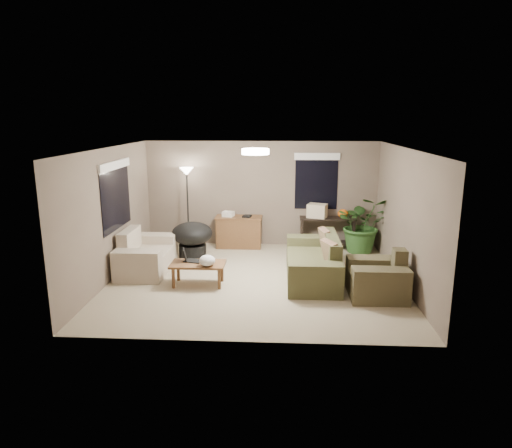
# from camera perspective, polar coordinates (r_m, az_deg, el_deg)

# --- Properties ---
(room_shell) EXTENTS (5.50, 5.50, 5.50)m
(room_shell) POSITION_cam_1_polar(r_m,az_deg,el_deg) (8.49, -0.08, 1.00)
(room_shell) COLOR tan
(room_shell) RESTS_ON ground
(main_sofa) EXTENTS (0.95, 2.20, 0.85)m
(main_sofa) POSITION_cam_1_polar(r_m,az_deg,el_deg) (8.88, 7.30, -4.93)
(main_sofa) COLOR #4D4C2E
(main_sofa) RESTS_ON ground
(throw_pillows) EXTENTS (0.39, 1.40, 0.47)m
(throw_pillows) POSITION_cam_1_polar(r_m,az_deg,el_deg) (8.80, 9.03, -2.74)
(throw_pillows) COLOR #8C7251
(throw_pillows) RESTS_ON main_sofa
(loveseat) EXTENTS (0.90, 1.60, 0.85)m
(loveseat) POSITION_cam_1_polar(r_m,az_deg,el_deg) (9.52, -13.68, -3.95)
(loveseat) COLOR beige
(loveseat) RESTS_ON ground
(armchair) EXTENTS (0.95, 1.00, 0.85)m
(armchair) POSITION_cam_1_polar(r_m,az_deg,el_deg) (8.25, 14.97, -6.72)
(armchair) COLOR #46402A
(armchair) RESTS_ON ground
(coffee_table) EXTENTS (1.00, 0.55, 0.42)m
(coffee_table) POSITION_cam_1_polar(r_m,az_deg,el_deg) (8.53, -7.27, -5.27)
(coffee_table) COLOR brown
(coffee_table) RESTS_ON ground
(laptop) EXTENTS (0.40, 0.31, 0.24)m
(laptop) POSITION_cam_1_polar(r_m,az_deg,el_deg) (8.61, -8.28, -4.26)
(laptop) COLOR black
(laptop) RESTS_ON coffee_table
(plastic_bag) EXTENTS (0.36, 0.34, 0.20)m
(plastic_bag) POSITION_cam_1_polar(r_m,az_deg,el_deg) (8.30, -6.13, -4.56)
(plastic_bag) COLOR white
(plastic_bag) RESTS_ON coffee_table
(desk) EXTENTS (1.10, 0.50, 0.75)m
(desk) POSITION_cam_1_polar(r_m,az_deg,el_deg) (10.88, -2.15, -0.97)
(desk) COLOR brown
(desk) RESTS_ON ground
(desk_papers) EXTENTS (0.71, 0.31, 0.12)m
(desk_papers) POSITION_cam_1_polar(r_m,az_deg,el_deg) (10.79, -3.00, 1.21)
(desk_papers) COLOR silver
(desk_papers) RESTS_ON desk
(console_table) EXTENTS (1.30, 0.40, 0.75)m
(console_table) POSITION_cam_1_polar(r_m,az_deg,el_deg) (10.87, 8.89, -0.81)
(console_table) COLOR black
(console_table) RESTS_ON ground
(pumpkin) EXTENTS (0.27, 0.27, 0.20)m
(pumpkin) POSITION_cam_1_polar(r_m,az_deg,el_deg) (10.82, 10.81, 1.29)
(pumpkin) COLOR orange
(pumpkin) RESTS_ON console_table
(cardboard_box) EXTENTS (0.51, 0.44, 0.32)m
(cardboard_box) POSITION_cam_1_polar(r_m,az_deg,el_deg) (10.75, 7.65, 1.65)
(cardboard_box) COLOR beige
(cardboard_box) RESTS_ON console_table
(papasan_chair) EXTENTS (0.97, 0.97, 0.80)m
(papasan_chair) POSITION_cam_1_polar(r_m,az_deg,el_deg) (10.15, -7.98, -1.63)
(papasan_chair) COLOR black
(papasan_chair) RESTS_ON ground
(floor_lamp) EXTENTS (0.32, 0.32, 1.91)m
(floor_lamp) POSITION_cam_1_polar(r_m,az_deg,el_deg) (10.74, -8.64, 5.34)
(floor_lamp) COLOR black
(floor_lamp) RESTS_ON ground
(ceiling_fixture) EXTENTS (0.50, 0.50, 0.10)m
(ceiling_fixture) POSITION_cam_1_polar(r_m,az_deg,el_deg) (8.32, -0.08, 9.04)
(ceiling_fixture) COLOR white
(ceiling_fixture) RESTS_ON room_shell
(houseplant) EXTENTS (1.19, 1.32, 1.03)m
(houseplant) POSITION_cam_1_polar(r_m,az_deg,el_deg) (10.73, 13.17, -0.76)
(houseplant) COLOR #2D5923
(houseplant) RESTS_ON ground
(cat_scratching_post) EXTENTS (0.32, 0.32, 0.50)m
(cat_scratching_post) POSITION_cam_1_polar(r_m,az_deg,el_deg) (8.95, 14.75, -5.66)
(cat_scratching_post) COLOR tan
(cat_scratching_post) RESTS_ON ground
(window_left) EXTENTS (0.05, 1.56, 1.33)m
(window_left) POSITION_cam_1_polar(r_m,az_deg,el_deg) (9.24, -17.16, 4.79)
(window_left) COLOR black
(window_left) RESTS_ON room_shell
(window_back) EXTENTS (1.06, 0.05, 1.33)m
(window_back) POSITION_cam_1_polar(r_m,az_deg,el_deg) (10.86, 7.58, 6.46)
(window_back) COLOR black
(window_back) RESTS_ON room_shell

